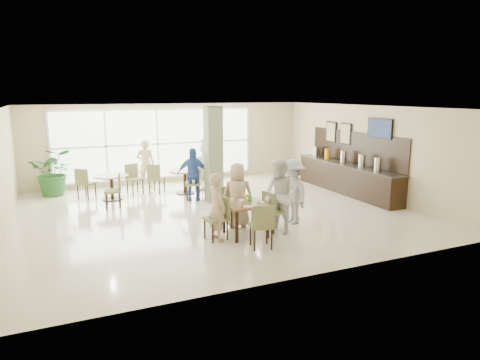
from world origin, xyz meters
name	(u,v)px	position (x,y,z in m)	size (l,w,h in m)	color
ground	(215,212)	(0.00, 0.00, 0.00)	(10.00, 10.00, 0.00)	beige
room_shell	(215,150)	(0.00, 0.00, 1.70)	(10.00, 10.00, 10.00)	white
window_bank	(158,144)	(-0.50, 4.46, 1.40)	(7.00, 0.04, 7.00)	silver
column	(213,154)	(0.40, 1.20, 1.40)	(0.45, 0.45, 2.80)	#6A7652
main_table	(245,208)	(-0.04, -2.05, 0.65)	(0.88, 0.88, 0.75)	brown
round_table_left	(112,181)	(-2.36, 2.58, 0.56)	(1.03, 1.03, 0.75)	brown
round_table_right	(185,176)	(-0.10, 2.52, 0.56)	(1.04, 1.04, 0.75)	brown
chairs_main_table	(246,215)	(-0.03, -2.05, 0.47)	(1.99, 2.17, 0.95)	olive
chairs_table_left	(112,184)	(-2.36, 2.58, 0.47)	(2.06, 1.95, 0.95)	olive
chairs_table_right	(184,179)	(-0.11, 2.54, 0.47)	(2.19, 1.87, 0.95)	olive
tabletop_clutter	(246,201)	(-0.04, -2.10, 0.81)	(0.73, 0.74, 0.21)	white
buffet_counter	(347,176)	(4.70, 0.51, 0.55)	(0.64, 4.70, 1.95)	black
wall_tv	(380,128)	(4.94, -0.60, 2.15)	(0.06, 1.00, 0.58)	black
framed_art_a	(346,134)	(4.95, 1.00, 1.85)	(0.05, 0.55, 0.70)	black
framed_art_b	(331,132)	(4.95, 1.80, 1.85)	(0.05, 0.55, 0.70)	black
potted_plant	(54,172)	(-3.92, 3.90, 0.75)	(1.34, 1.34, 1.49)	#245A24
teen_left	(217,207)	(-0.73, -2.07, 0.75)	(0.54, 0.36, 1.49)	tan
teen_far	(238,195)	(0.07, -1.36, 0.78)	(0.76, 0.41, 1.55)	tan
teen_right	(280,196)	(0.77, -2.16, 0.86)	(0.83, 0.65, 1.72)	white
teen_standing	(293,191)	(1.41, -1.66, 0.80)	(1.03, 0.59, 1.60)	#9E9DA0
adult_a	(193,174)	(-0.14, 1.55, 0.79)	(0.93, 0.53, 1.58)	#395DAC
adult_b	(207,165)	(0.64, 2.48, 0.88)	(1.64, 0.71, 1.76)	white
adult_standing	(146,164)	(-1.09, 3.78, 0.83)	(0.60, 0.40, 1.65)	tan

